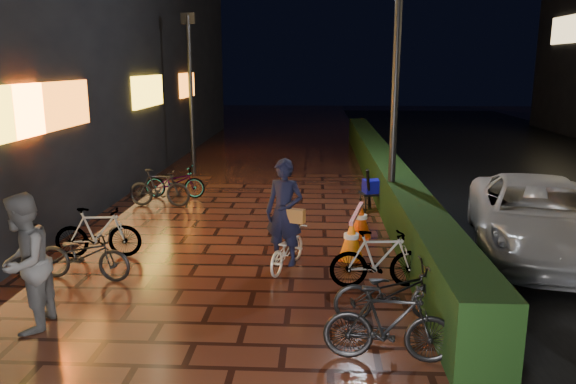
# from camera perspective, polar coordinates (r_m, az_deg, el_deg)

# --- Properties ---
(ground) EXTENTS (80.00, 80.00, 0.00)m
(ground) POSITION_cam_1_polar(r_m,az_deg,el_deg) (8.25, -7.83, -11.38)
(ground) COLOR #381911
(ground) RESTS_ON ground
(hedge) EXTENTS (0.70, 20.00, 1.00)m
(hedge) POSITION_cam_1_polar(r_m,az_deg,el_deg) (15.76, 9.51, 2.18)
(hedge) COLOR black
(hedge) RESTS_ON ground
(bystander_person) EXTENTS (0.75, 0.93, 1.81)m
(bystander_person) POSITION_cam_1_polar(r_m,az_deg,el_deg) (7.92, -25.25, -6.56)
(bystander_person) COLOR #4F4F51
(bystander_person) RESTS_ON ground
(van) EXTENTS (3.21, 5.18, 1.34)m
(van) POSITION_cam_1_polar(r_m,az_deg,el_deg) (11.11, 23.99, -2.32)
(van) COLOR silver
(van) RESTS_ON ground
(lamp_post_hedge) EXTENTS (0.52, 0.19, 5.42)m
(lamp_post_hedge) POSITION_cam_1_polar(r_m,az_deg,el_deg) (11.60, 10.86, 10.71)
(lamp_post_hedge) COLOR black
(lamp_post_hedge) RESTS_ON ground
(lamp_post_sf) EXTENTS (0.47, 0.19, 4.87)m
(lamp_post_sf) POSITION_cam_1_polar(r_m,az_deg,el_deg) (17.73, -9.86, 10.43)
(lamp_post_sf) COLOR black
(lamp_post_sf) RESTS_ON ground
(cyclist) EXTENTS (0.87, 1.39, 1.89)m
(cyclist) POSITION_cam_1_polar(r_m,az_deg,el_deg) (9.31, -0.26, -3.81)
(cyclist) COLOR silver
(cyclist) RESTS_ON ground
(traffic_barrier) EXTENTS (0.71, 1.75, 0.71)m
(traffic_barrier) POSITION_cam_1_polar(r_m,az_deg,el_deg) (10.59, 6.93, -3.79)
(traffic_barrier) COLOR orange
(traffic_barrier) RESTS_ON ground
(cart_assembly) EXTENTS (0.66, 0.70, 1.05)m
(cart_assembly) POSITION_cam_1_polar(r_m,az_deg,el_deg) (13.28, 8.54, 0.40)
(cart_assembly) COLOR black
(cart_assembly) RESTS_ON ground
(parked_bikes_storefront) EXTENTS (1.78, 6.32, 0.91)m
(parked_bikes_storefront) POSITION_cam_1_polar(r_m,az_deg,el_deg) (12.13, -15.10, -1.62)
(parked_bikes_storefront) COLOR black
(parked_bikes_storefront) RESTS_ON ground
(parked_bikes_hedge) EXTENTS (1.75, 2.77, 0.91)m
(parked_bikes_hedge) POSITION_cam_1_polar(r_m,az_deg,el_deg) (7.72, 9.98, -9.67)
(parked_bikes_hedge) COLOR black
(parked_bikes_hedge) RESTS_ON ground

